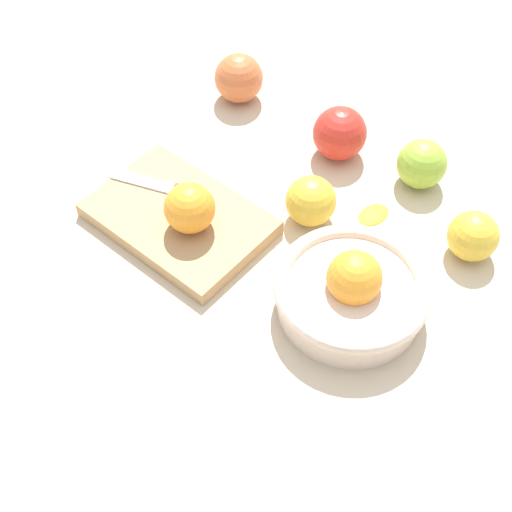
{
  "coord_description": "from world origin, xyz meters",
  "views": [
    {
      "loc": [
        -0.26,
        0.6,
        0.76
      ],
      "look_at": [
        0.02,
        0.1,
        0.04
      ],
      "focal_mm": 49.16,
      "sensor_mm": 36.0,
      "label": 1
    }
  ],
  "objects_px": {
    "apple_front_right": "(239,78)",
    "orange_on_board": "(190,208)",
    "knife": "(169,187)",
    "apple_front_left_2": "(473,236)",
    "cutting_board": "(179,219)",
    "apple_front_center": "(340,133)",
    "apple_mid_center": "(308,200)",
    "apple_front_left": "(422,164)",
    "bowl": "(351,292)"
  },
  "relations": [
    {
      "from": "apple_front_left",
      "to": "apple_mid_center",
      "type": "distance_m",
      "value": 0.19
    },
    {
      "from": "apple_front_right",
      "to": "orange_on_board",
      "type": "bearing_deg",
      "value": 107.85
    },
    {
      "from": "cutting_board",
      "to": "orange_on_board",
      "type": "distance_m",
      "value": 0.06
    },
    {
      "from": "cutting_board",
      "to": "knife",
      "type": "bearing_deg",
      "value": -41.09
    },
    {
      "from": "bowl",
      "to": "apple_front_left_2",
      "type": "relative_size",
      "value": 2.86
    },
    {
      "from": "apple_front_center",
      "to": "knife",
      "type": "bearing_deg",
      "value": 50.69
    },
    {
      "from": "knife",
      "to": "apple_front_center",
      "type": "relative_size",
      "value": 1.87
    },
    {
      "from": "apple_front_left_2",
      "to": "orange_on_board",
      "type": "bearing_deg",
      "value": 24.75
    },
    {
      "from": "orange_on_board",
      "to": "knife",
      "type": "height_order",
      "value": "orange_on_board"
    },
    {
      "from": "apple_front_center",
      "to": "apple_mid_center",
      "type": "distance_m",
      "value": 0.15
    },
    {
      "from": "apple_front_right",
      "to": "apple_front_center",
      "type": "xyz_separation_m",
      "value": [
        -0.2,
        0.04,
        0.0
      ]
    },
    {
      "from": "apple_mid_center",
      "to": "apple_front_left_2",
      "type": "bearing_deg",
      "value": -167.51
    },
    {
      "from": "bowl",
      "to": "apple_front_left",
      "type": "xyz_separation_m",
      "value": [
        0.0,
        -0.26,
        0.0
      ]
    },
    {
      "from": "cutting_board",
      "to": "apple_front_left",
      "type": "relative_size",
      "value": 3.35
    },
    {
      "from": "knife",
      "to": "apple_front_center",
      "type": "distance_m",
      "value": 0.27
    },
    {
      "from": "apple_front_left",
      "to": "apple_front_center",
      "type": "bearing_deg",
      "value": 1.08
    },
    {
      "from": "orange_on_board",
      "to": "apple_front_left",
      "type": "height_order",
      "value": "orange_on_board"
    },
    {
      "from": "cutting_board",
      "to": "apple_mid_center",
      "type": "distance_m",
      "value": 0.19
    },
    {
      "from": "apple_front_right",
      "to": "apple_front_left",
      "type": "bearing_deg",
      "value": 172.97
    },
    {
      "from": "bowl",
      "to": "orange_on_board",
      "type": "relative_size",
      "value": 2.84
    },
    {
      "from": "apple_front_right",
      "to": "apple_mid_center",
      "type": "relative_size",
      "value": 1.11
    },
    {
      "from": "bowl",
      "to": "knife",
      "type": "relative_size",
      "value": 1.29
    },
    {
      "from": "cutting_board",
      "to": "apple_front_center",
      "type": "distance_m",
      "value": 0.28
    },
    {
      "from": "knife",
      "to": "apple_front_right",
      "type": "height_order",
      "value": "apple_front_right"
    },
    {
      "from": "bowl",
      "to": "apple_mid_center",
      "type": "xyz_separation_m",
      "value": [
        0.12,
        -0.12,
        0.0
      ]
    },
    {
      "from": "orange_on_board",
      "to": "apple_front_center",
      "type": "height_order",
      "value": "orange_on_board"
    },
    {
      "from": "orange_on_board",
      "to": "apple_mid_center",
      "type": "relative_size",
      "value": 0.97
    },
    {
      "from": "apple_front_left_2",
      "to": "apple_front_center",
      "type": "relative_size",
      "value": 0.84
    },
    {
      "from": "cutting_board",
      "to": "apple_mid_center",
      "type": "height_order",
      "value": "apple_mid_center"
    },
    {
      "from": "cutting_board",
      "to": "apple_front_left",
      "type": "bearing_deg",
      "value": -137.31
    },
    {
      "from": "knife",
      "to": "apple_front_left_2",
      "type": "distance_m",
      "value": 0.43
    },
    {
      "from": "cutting_board",
      "to": "orange_on_board",
      "type": "relative_size",
      "value": 3.52
    },
    {
      "from": "apple_front_right",
      "to": "apple_front_left_2",
      "type": "height_order",
      "value": "apple_front_right"
    },
    {
      "from": "bowl",
      "to": "cutting_board",
      "type": "distance_m",
      "value": 0.27
    },
    {
      "from": "apple_front_right",
      "to": "apple_mid_center",
      "type": "xyz_separation_m",
      "value": [
        -0.22,
        0.19,
        -0.0
      ]
    },
    {
      "from": "bowl",
      "to": "knife",
      "type": "distance_m",
      "value": 0.31
    },
    {
      "from": "apple_front_left_2",
      "to": "apple_front_right",
      "type": "bearing_deg",
      "value": -17.18
    },
    {
      "from": "apple_front_right",
      "to": "apple_front_left_2",
      "type": "bearing_deg",
      "value": 162.82
    },
    {
      "from": "apple_front_center",
      "to": "cutting_board",
      "type": "bearing_deg",
      "value": 60.97
    },
    {
      "from": "orange_on_board",
      "to": "apple_front_right",
      "type": "xyz_separation_m",
      "value": [
        0.1,
        -0.3,
        -0.02
      ]
    },
    {
      "from": "apple_mid_center",
      "to": "apple_front_center",
      "type": "bearing_deg",
      "value": -82.99
    },
    {
      "from": "knife",
      "to": "cutting_board",
      "type": "bearing_deg",
      "value": 138.91
    },
    {
      "from": "apple_front_center",
      "to": "apple_mid_center",
      "type": "xyz_separation_m",
      "value": [
        -0.02,
        0.14,
        -0.01
      ]
    },
    {
      "from": "apple_front_right",
      "to": "apple_front_left",
      "type": "distance_m",
      "value": 0.34
    },
    {
      "from": "orange_on_board",
      "to": "apple_front_right",
      "type": "bearing_deg",
      "value": -72.15
    },
    {
      "from": "orange_on_board",
      "to": "knife",
      "type": "bearing_deg",
      "value": -33.03
    },
    {
      "from": "bowl",
      "to": "apple_front_right",
      "type": "height_order",
      "value": "bowl"
    },
    {
      "from": "apple_front_center",
      "to": "apple_mid_center",
      "type": "relative_size",
      "value": 1.14
    },
    {
      "from": "orange_on_board",
      "to": "apple_front_left",
      "type": "bearing_deg",
      "value": -132.87
    },
    {
      "from": "bowl",
      "to": "apple_front_left_2",
      "type": "xyz_separation_m",
      "value": [
        -0.11,
        -0.17,
        -0.0
      ]
    }
  ]
}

